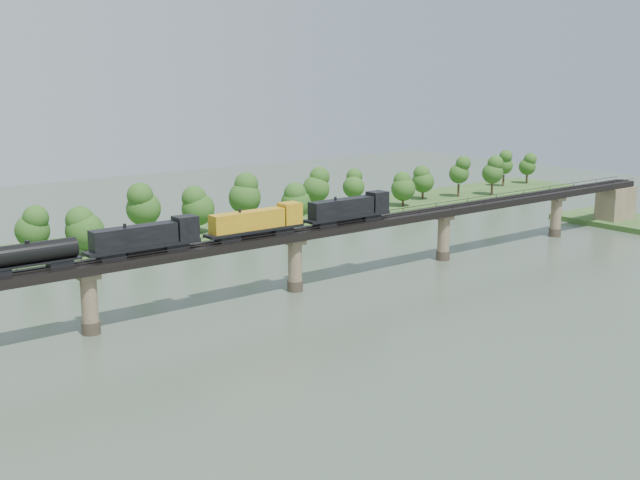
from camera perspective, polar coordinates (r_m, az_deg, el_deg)
ground at (r=129.28m, az=6.17°, el=-6.49°), size 400.00×400.00×0.00m
far_bank at (r=196.77m, az=-11.30°, el=0.13°), size 300.00×24.00×1.60m
bridge at (r=149.77m, az=-1.79°, el=-1.62°), size 236.00×30.00×11.50m
bridge_superstructure at (r=148.37m, az=-1.81°, el=0.75°), size 220.00×4.90×0.75m
far_treeline at (r=187.79m, az=-13.02°, el=1.97°), size 289.06×17.54×13.60m
freight_train at (r=139.35m, az=-7.07°, el=0.88°), size 79.12×3.08×5.45m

